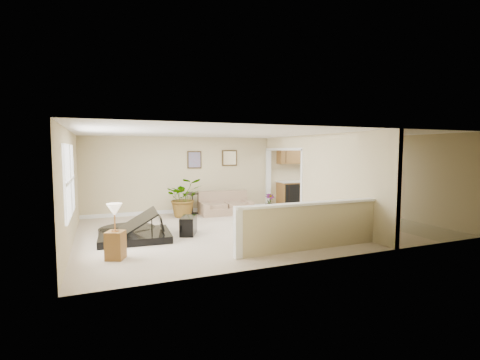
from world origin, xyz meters
name	(u,v)px	position (x,y,z in m)	size (l,w,h in m)	color
floor	(258,227)	(0.00, 0.00, 0.00)	(9.00, 9.00, 0.00)	beige
back_wall	(221,174)	(0.00, 3.00, 1.25)	(9.00, 0.04, 2.50)	tan
front_wall	(327,194)	(0.00, -3.00, 1.25)	(9.00, 0.04, 2.50)	tan
left_wall	(70,188)	(-4.50, 0.00, 1.25)	(0.04, 6.00, 2.50)	tan
right_wall	(388,176)	(4.50, 0.00, 1.25)	(0.04, 6.00, 2.50)	tan
ceiling	(258,134)	(0.00, 0.00, 2.50)	(9.00, 6.00, 0.04)	silver
kitchen_vinyl	(352,218)	(3.15, 0.00, 0.00)	(2.70, 6.00, 0.01)	tan
interior_partition	(310,179)	(1.80, 0.25, 1.22)	(0.18, 5.99, 2.50)	tan
pony_half_wall	(308,225)	(0.08, -2.30, 0.52)	(3.42, 0.22, 1.00)	tan
left_window	(69,180)	(-4.49, -0.50, 1.45)	(0.05, 2.15, 1.45)	white
wall_art_left	(194,160)	(-0.95, 2.97, 1.75)	(0.48, 0.04, 0.58)	#3B2C15
wall_mirror	(230,158)	(0.30, 2.97, 1.80)	(0.55, 0.04, 0.55)	#3B2C15
kitchen_cabinets	(304,182)	(3.19, 2.73, 0.87)	(2.36, 0.65, 2.33)	brown
piano	(132,212)	(-3.23, 0.06, 0.62)	(1.91, 1.99, 1.49)	black
piano_bench	(188,226)	(-1.92, -0.08, 0.22)	(0.33, 0.66, 0.44)	black
loveseat	(225,203)	(-0.13, 2.25, 0.36)	(1.72, 1.04, 0.95)	#967B5F
accent_table	(192,200)	(-1.12, 2.65, 0.43)	(0.47, 0.47, 0.68)	black
palm_plant	(184,198)	(-1.49, 2.23, 0.60)	(1.14, 1.00, 1.21)	black
small_plant	(270,204)	(1.45, 2.14, 0.25)	(0.33, 0.33, 0.59)	black
lamp_stand	(115,236)	(-3.67, -1.48, 0.45)	(0.42, 0.42, 1.07)	brown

